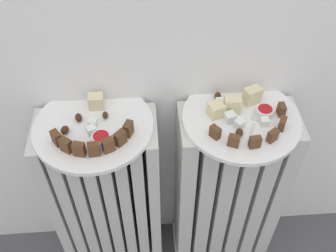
{
  "coord_description": "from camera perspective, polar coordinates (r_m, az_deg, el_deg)",
  "views": [
    {
      "loc": [
        -0.05,
        -0.4,
        1.4
      ],
      "look_at": [
        0.0,
        0.28,
        0.67
      ],
      "focal_mm": 41.84,
      "sensor_mm": 36.0,
      "label": 1
    }
  ],
  "objects": [
    {
      "name": "radiator_right",
      "position": [
        1.29,
        8.5,
        -9.77
      ],
      "size": [
        0.33,
        0.16,
        0.67
      ],
      "color": "silver",
      "rests_on": "ground_plane"
    },
    {
      "name": "dark_cake_slice_left_6",
      "position": [
        0.95,
        -5.8,
        -0.41
      ],
      "size": [
        0.03,
        0.03,
        0.04
      ],
      "primitive_type": "cube",
      "rotation": [
        0.0,
        0.0,
        1.16
      ],
      "color": "#56351E",
      "rests_on": "plate_left"
    },
    {
      "name": "turkish_delight_right_2",
      "position": [
        0.99,
        9.0,
        1.26
      ],
      "size": [
        0.03,
        0.03,
        0.02
      ],
      "primitive_type": "cube",
      "rotation": [
        0.0,
        0.0,
        0.26
      ],
      "color": "white",
      "rests_on": "plate_right"
    },
    {
      "name": "radiator_left",
      "position": [
        1.27,
        -8.63,
        -10.78
      ],
      "size": [
        0.33,
        0.16,
        0.67
      ],
      "color": "silver",
      "rests_on": "ground_plane"
    },
    {
      "name": "dark_cake_slice_right_5",
      "position": [
        1.03,
        16.2,
        2.29
      ],
      "size": [
        0.02,
        0.03,
        0.03
      ],
      "primitive_type": "cube",
      "rotation": [
        0.0,
        0.0,
        1.59
      ],
      "color": "#56351E",
      "rests_on": "plate_right"
    },
    {
      "name": "plate_left",
      "position": [
        1.0,
        -10.82,
        -0.02
      ],
      "size": [
        0.3,
        0.3,
        0.01
      ],
      "primitive_type": "cylinder",
      "color": "white",
      "rests_on": "radiator_left"
    },
    {
      "name": "dark_cake_slice_right_1",
      "position": [
        0.93,
        9.55,
        -2.14
      ],
      "size": [
        0.03,
        0.02,
        0.03
      ],
      "primitive_type": "cube",
      "rotation": [
        0.0,
        0.0,
        -0.41
      ],
      "color": "#56351E",
      "rests_on": "plate_right"
    },
    {
      "name": "marble_cake_slice_right_1",
      "position": [
        1.04,
        12.17,
        4.37
      ],
      "size": [
        0.05,
        0.04,
        0.04
      ],
      "primitive_type": "cube",
      "rotation": [
        0.0,
        0.0,
        0.38
      ],
      "color": "beige",
      "rests_on": "plate_right"
    },
    {
      "name": "dark_cake_slice_right_0",
      "position": [
        0.94,
        6.88,
        -0.9
      ],
      "size": [
        0.03,
        0.03,
        0.03
      ],
      "primitive_type": "cube",
      "rotation": [
        0.0,
        0.0,
        -0.91
      ],
      "color": "#56351E",
      "rests_on": "plate_right"
    },
    {
      "name": "dark_cake_slice_left_5",
      "position": [
        0.93,
        -6.96,
        -1.76
      ],
      "size": [
        0.03,
        0.03,
        0.04
      ],
      "primitive_type": "cube",
      "rotation": [
        0.0,
        0.0,
        0.81
      ],
      "color": "#56351E",
      "rests_on": "plate_left"
    },
    {
      "name": "medjool_date_right_1",
      "position": [
        0.96,
        10.36,
        -0.95
      ],
      "size": [
        0.02,
        0.03,
        0.02
      ],
      "primitive_type": "ellipsoid",
      "rotation": [
        0.0,
        0.0,
        1.39
      ],
      "color": "#3D1E0F",
      "rests_on": "plate_right"
    },
    {
      "name": "turkish_delight_right_0",
      "position": [
        0.98,
        10.36,
        0.31
      ],
      "size": [
        0.03,
        0.03,
        0.02
      ],
      "primitive_type": "cube",
      "rotation": [
        0.0,
        0.0,
        0.67
      ],
      "color": "white",
      "rests_on": "plate_right"
    },
    {
      "name": "jam_bowl_left",
      "position": [
        0.94,
        -9.69,
        -1.83
      ],
      "size": [
        0.05,
        0.05,
        0.02
      ],
      "color": "white",
      "rests_on": "plate_left"
    },
    {
      "name": "marble_cake_slice_right_0",
      "position": [
        1.01,
        9.37,
        3.07
      ],
      "size": [
        0.04,
        0.03,
        0.04
      ],
      "primitive_type": "cube",
      "rotation": [
        0.0,
        0.0,
        -0.08
      ],
      "color": "beige",
      "rests_on": "plate_right"
    },
    {
      "name": "dark_cake_slice_right_3",
      "position": [
        0.96,
        15.02,
        -1.39
      ],
      "size": [
        0.03,
        0.03,
        0.03
      ],
      "primitive_type": "cube",
      "rotation": [
        0.0,
        0.0,
        0.59
      ],
      "color": "#56351E",
      "rests_on": "plate_right"
    },
    {
      "name": "dark_cake_slice_left_3",
      "position": [
        0.92,
        -10.75,
        -3.34
      ],
      "size": [
        0.03,
        0.02,
        0.04
      ],
      "primitive_type": "cube",
      "rotation": [
        0.0,
        0.0,
        0.1
      ],
      "color": "#56351E",
      "rests_on": "plate_left"
    },
    {
      "name": "plate_right",
      "position": [
        1.02,
        10.62,
        1.09
      ],
      "size": [
        0.3,
        0.3,
        0.01
      ],
      "primitive_type": "cylinder",
      "color": "white",
      "rests_on": "radiator_right"
    },
    {
      "name": "turkish_delight_left_0",
      "position": [
        0.98,
        -10.9,
        0.43
      ],
      "size": [
        0.02,
        0.02,
        0.02
      ],
      "primitive_type": "cube",
      "rotation": [
        0.0,
        0.0,
        1.36
      ],
      "color": "white",
      "rests_on": "plate_left"
    },
    {
      "name": "dark_cake_slice_right_2",
      "position": [
        0.94,
        12.55,
        -2.31
      ],
      "size": [
        0.03,
        0.02,
        0.03
      ],
      "primitive_type": "cube",
      "rotation": [
        0.0,
        0.0,
        0.09
      ],
      "color": "#56351E",
      "rests_on": "plate_right"
    },
    {
      "name": "jam_bowl_right",
      "position": [
        1.03,
        13.91,
        2.13
      ],
      "size": [
        0.04,
        0.04,
        0.02
      ],
      "color": "white",
      "rests_on": "plate_right"
    },
    {
      "name": "marble_cake_slice_left_0",
      "position": [
        1.02,
        -10.42,
        3.55
      ],
      "size": [
        0.04,
        0.03,
        0.04
      ],
      "primitive_type": "cube",
      "rotation": [
        0.0,
        0.0,
        0.04
      ],
      "color": "beige",
      "rests_on": "plate_left"
    },
    {
      "name": "medjool_date_left_0",
      "position": [
        1.01,
        -12.91,
        1.22
      ],
      "size": [
        0.02,
        0.03,
        0.02
      ],
      "primitive_type": "ellipsoid",
      "rotation": [
        0.0,
        0.0,
        1.81
      ],
      "color": "#3D1E0F",
      "rests_on": "plate_left"
    },
    {
      "name": "turkish_delight_right_1",
      "position": [
        1.0,
        13.87,
        0.6
      ],
      "size": [
        0.02,
        0.02,
        0.02
      ],
      "primitive_type": "cube",
      "rotation": [
        0.0,
        0.0,
        1.54
      ],
      "color": "white",
      "rests_on": "plate_right"
    },
    {
      "name": "turkish_delight_right_3",
      "position": [
        1.02,
        7.61,
        3.34
      ],
      "size": [
        0.02,
        0.02,
        0.02
      ],
      "primitive_type": "cube",
      "rotation": [
        0.0,
        0.0,
        0.02
      ],
      "color": "white",
      "rests_on": "plate_right"
    },
    {
      "name": "dark_cake_slice_left_4",
      "position": [
        0.92,
        -8.69,
        -2.8
      ],
      "size": [
        0.03,
        0.03,
        0.04
      ],
      "primitive_type": "cube",
      "rotation": [
        0.0,
        0.0,
        0.46
      ],
      "color": "#56351E",
      "rests_on": "plate_left"
    },
    {
      "name": "turkish_delight_left_1",
      "position": [
        0.97,
        -11.11,
        -0.61
      ],
      "size": [
        0.03,
        0.03,
        0.02
      ],
      "primitive_type": "cube",
      "rotation": [
        0.0,
        0.0,
        0.46
      ],
      "color": "white",
      "rests_on": "plate_left"
    },
    {
      "name": "medjool_date_right_0",
      "position": [
        1.05,
        7.25,
        4.32
      ],
      "size": [
        0.02,
        0.03,
        0.02
      ],
      "primitive_type": "ellipsoid",
      "rotation": [
        0.0,
        0.0,
        1.37
      ],
      "color": "#3D1E0F",
      "rests_on": "plate_right"
    },
    {
      "name": "dark_cake_slice_right_4",
      "position": [
        1.0,
        16.3,
        0.31
      ],
      "size": [
        0.03,
        0.03,
        0.03
      ],
      "primitive_type": "cube",
      "rotation": [
        0.0,
        0.0,
        1.09
      ],
      "color": "#56351E",
      "rests_on": "plate_right"
    },
    {
      "name": "fork",
      "position": [
        0.99,
        12.33,
        0.06
      ],
      "size": [
        0.05,
        0.1,
        0.0
      ],
      "color": "silver",
      "rests_on": "plate_right"
    },
    {
      "name": "marble_cake_slice_right_2",
      "position": [
        0.99,
        7.03,
        2.37
      ],
      "size": [
        0.05,
        0.05,
        0.04
      ],
      "primitive_type": "cube",
      "rotation": [
        0.0,
        0.0,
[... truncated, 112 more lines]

